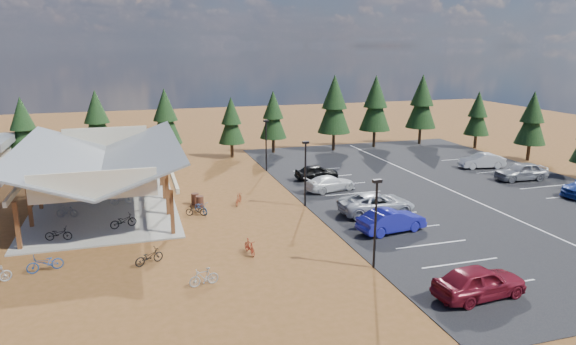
{
  "coord_description": "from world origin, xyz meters",
  "views": [
    {
      "loc": [
        -7.47,
        -34.27,
        12.16
      ],
      "look_at": [
        4.14,
        3.79,
        2.33
      ],
      "focal_mm": 32.0,
      "sensor_mm": 36.0,
      "label": 1
    }
  ],
  "objects_px": {
    "bike_0": "(58,234)",
    "bike_15": "(239,199)",
    "bike_10": "(45,263)",
    "car_8": "(521,171)",
    "bike_7": "(137,180)",
    "trash_bin_1": "(195,199)",
    "bike_5": "(122,198)",
    "bike_13": "(204,277)",
    "bike_14": "(201,208)",
    "bike_16": "(196,210)",
    "bike_11": "(250,247)",
    "car_4": "(317,172)",
    "bike_4": "(123,221)",
    "car_2": "(377,204)",
    "lamp_post_2": "(266,142)",
    "car_1": "(392,221)",
    "trash_bin_0": "(200,202)",
    "bike_6": "(117,190)",
    "car_0": "(479,282)",
    "lamp_post_0": "(376,217)",
    "bike_12": "(149,257)",
    "bike_1": "(67,211)",
    "bike_2": "(66,195)",
    "bike_3": "(83,182)",
    "car_3": "(330,183)",
    "car_9": "(482,161)",
    "lamp_post_1": "(305,169)"
  },
  "relations": [
    {
      "from": "car_2",
      "to": "trash_bin_0",
      "type": "bearing_deg",
      "value": 65.98
    },
    {
      "from": "lamp_post_0",
      "to": "bike_11",
      "type": "height_order",
      "value": "lamp_post_0"
    },
    {
      "from": "bike_4",
      "to": "bike_12",
      "type": "relative_size",
      "value": 1.04
    },
    {
      "from": "bike_1",
      "to": "trash_bin_1",
      "type": "bearing_deg",
      "value": -72.76
    },
    {
      "from": "bike_10",
      "to": "car_0",
      "type": "bearing_deg",
      "value": 51.57
    },
    {
      "from": "lamp_post_2",
      "to": "car_1",
      "type": "distance_m",
      "value": 19.66
    },
    {
      "from": "trash_bin_0",
      "to": "bike_11",
      "type": "xyz_separation_m",
      "value": [
        1.65,
        -10.11,
        0.01
      ]
    },
    {
      "from": "bike_2",
      "to": "bike_5",
      "type": "relative_size",
      "value": 0.95
    },
    {
      "from": "bike_7",
      "to": "car_8",
      "type": "xyz_separation_m",
      "value": [
        34.21,
        -8.16,
        0.29
      ]
    },
    {
      "from": "bike_5",
      "to": "bike_10",
      "type": "height_order",
      "value": "bike_5"
    },
    {
      "from": "bike_14",
      "to": "bike_15",
      "type": "bearing_deg",
      "value": 0.74
    },
    {
      "from": "bike_13",
      "to": "bike_14",
      "type": "distance_m",
      "value": 12.06
    },
    {
      "from": "lamp_post_2",
      "to": "bike_0",
      "type": "relative_size",
      "value": 3.06
    },
    {
      "from": "bike_5",
      "to": "bike_6",
      "type": "xyz_separation_m",
      "value": [
        -0.41,
        2.69,
        -0.11
      ]
    },
    {
      "from": "lamp_post_1",
      "to": "bike_10",
      "type": "xyz_separation_m",
      "value": [
        -17.66,
        -7.16,
        -2.47
      ]
    },
    {
      "from": "bike_0",
      "to": "bike_15",
      "type": "relative_size",
      "value": 1.12
    },
    {
      "from": "bike_3",
      "to": "bike_13",
      "type": "distance_m",
      "value": 23.08
    },
    {
      "from": "bike_13",
      "to": "car_0",
      "type": "relative_size",
      "value": 0.33
    },
    {
      "from": "bike_7",
      "to": "trash_bin_1",
      "type": "bearing_deg",
      "value": -142.71
    },
    {
      "from": "bike_12",
      "to": "car_4",
      "type": "height_order",
      "value": "car_4"
    },
    {
      "from": "trash_bin_1",
      "to": "bike_2",
      "type": "xyz_separation_m",
      "value": [
        -9.82,
        3.77,
        0.09
      ]
    },
    {
      "from": "car_3",
      "to": "bike_12",
      "type": "bearing_deg",
      "value": 113.92
    },
    {
      "from": "bike_0",
      "to": "bike_3",
      "type": "xyz_separation_m",
      "value": [
        0.54,
        12.94,
        0.1
      ]
    },
    {
      "from": "bike_6",
      "to": "bike_1",
      "type": "bearing_deg",
      "value": 149.96
    },
    {
      "from": "bike_7",
      "to": "car_2",
      "type": "bearing_deg",
      "value": -122.89
    },
    {
      "from": "car_2",
      "to": "lamp_post_2",
      "type": "bearing_deg",
      "value": 15.97
    },
    {
      "from": "bike_3",
      "to": "car_4",
      "type": "distance_m",
      "value": 20.82
    },
    {
      "from": "car_1",
      "to": "car_8",
      "type": "distance_m",
      "value": 20.1
    },
    {
      "from": "trash_bin_0",
      "to": "lamp_post_0",
      "type": "bearing_deg",
      "value": -60.54
    },
    {
      "from": "bike_4",
      "to": "bike_13",
      "type": "bearing_deg",
      "value": -175.8
    },
    {
      "from": "bike_13",
      "to": "bike_14",
      "type": "bearing_deg",
      "value": 162.53
    },
    {
      "from": "bike_10",
      "to": "bike_15",
      "type": "distance_m",
      "value": 15.65
    },
    {
      "from": "bike_16",
      "to": "car_1",
      "type": "relative_size",
      "value": 0.33
    },
    {
      "from": "car_4",
      "to": "bike_13",
      "type": "bearing_deg",
      "value": 143.25
    },
    {
      "from": "bike_10",
      "to": "bike_16",
      "type": "xyz_separation_m",
      "value": [
        9.23,
        7.25,
        -0.09
      ]
    },
    {
      "from": "bike_1",
      "to": "bike_10",
      "type": "distance_m",
      "value": 9.34
    },
    {
      "from": "bike_5",
      "to": "car_4",
      "type": "distance_m",
      "value": 17.62
    },
    {
      "from": "bike_4",
      "to": "bike_16",
      "type": "bearing_deg",
      "value": -92.5
    },
    {
      "from": "bike_2",
      "to": "bike_7",
      "type": "bearing_deg",
      "value": -42.26
    },
    {
      "from": "bike_0",
      "to": "bike_5",
      "type": "height_order",
      "value": "bike_5"
    },
    {
      "from": "lamp_post_1",
      "to": "bike_1",
      "type": "bearing_deg",
      "value": 172.91
    },
    {
      "from": "bike_5",
      "to": "trash_bin_1",
      "type": "bearing_deg",
      "value": -108.98
    },
    {
      "from": "bike_4",
      "to": "bike_6",
      "type": "bearing_deg",
      "value": -13.71
    },
    {
      "from": "bike_10",
      "to": "car_8",
      "type": "xyz_separation_m",
      "value": [
        39.39,
        8.75,
        0.37
      ]
    },
    {
      "from": "bike_12",
      "to": "car_9",
      "type": "bearing_deg",
      "value": -92.37
    },
    {
      "from": "trash_bin_0",
      "to": "bike_4",
      "type": "relative_size",
      "value": 0.5
    },
    {
      "from": "bike_7",
      "to": "bike_11",
      "type": "height_order",
      "value": "bike_7"
    },
    {
      "from": "lamp_post_2",
      "to": "trash_bin_1",
      "type": "relative_size",
      "value": 5.71
    },
    {
      "from": "lamp_post_2",
      "to": "bike_7",
      "type": "relative_size",
      "value": 3.15
    },
    {
      "from": "bike_13",
      "to": "bike_12",
      "type": "bearing_deg",
      "value": -154.83
    }
  ]
}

